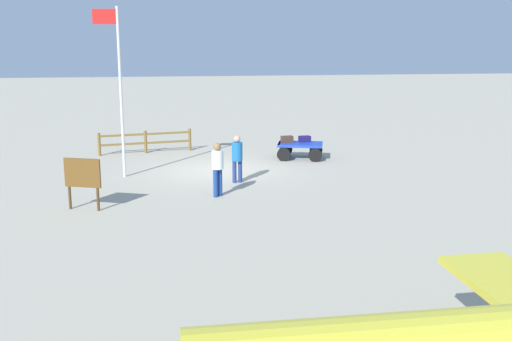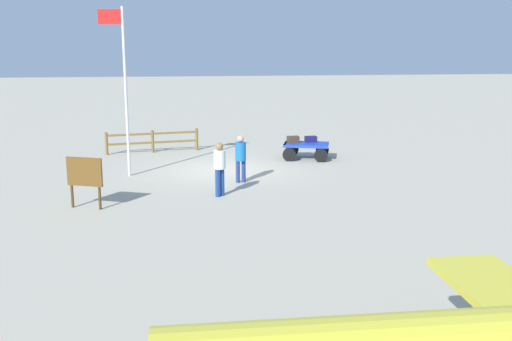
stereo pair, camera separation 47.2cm
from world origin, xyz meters
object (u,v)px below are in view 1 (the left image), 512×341
object	(u,v)px
suitcase_navy	(305,139)
suitcase_dark	(287,139)
luggage_cart	(300,147)
worker_trailing	(237,155)
signboard	(83,176)
worker_lead	(218,165)
flagpole	(118,81)

from	to	relation	value
suitcase_navy	suitcase_dark	distance (m)	0.75
luggage_cart	worker_trailing	distance (m)	4.91
suitcase_dark	signboard	size ratio (longest dim) A/B	0.33
worker_lead	signboard	xyz separation A→B (m)	(3.91, 0.91, -0.03)
luggage_cart	signboard	xyz separation A→B (m)	(7.79, 6.51, 0.51)
signboard	suitcase_navy	bearing A→B (deg)	-139.86
suitcase_navy	worker_lead	distance (m)	7.20
signboard	worker_lead	bearing A→B (deg)	-166.86
worker_lead	flagpole	size ratio (longest dim) A/B	0.29
suitcase_dark	worker_trailing	distance (m)	4.82
luggage_cart	suitcase_navy	bearing A→B (deg)	-132.72
worker_trailing	luggage_cart	bearing A→B (deg)	-128.59
worker_trailing	flagpole	size ratio (longest dim) A/B	0.28
signboard	suitcase_dark	bearing A→B (deg)	-137.26
worker_trailing	suitcase_dark	bearing A→B (deg)	-122.25
suitcase_navy	flagpole	size ratio (longest dim) A/B	0.08
suitcase_navy	worker_trailing	world-z (taller)	worker_trailing
luggage_cart	suitcase_navy	distance (m)	0.50
luggage_cart	suitcase_navy	size ratio (longest dim) A/B	4.25
suitcase_navy	worker_trailing	size ratio (longest dim) A/B	0.30
signboard	luggage_cart	bearing A→B (deg)	-140.14
luggage_cart	worker_trailing	size ratio (longest dim) A/B	1.29
flagpole	signboard	bearing A→B (deg)	78.84
worker_lead	worker_trailing	distance (m)	1.96
luggage_cart	signboard	world-z (taller)	signboard
luggage_cart	worker_trailing	world-z (taller)	worker_trailing
worker_lead	worker_trailing	xyz separation A→B (m)	(-0.83, -1.77, -0.06)
suitcase_dark	signboard	xyz separation A→B (m)	(7.31, 6.76, 0.21)
flagpole	signboard	size ratio (longest dim) A/B	3.93
luggage_cart	signboard	size ratio (longest dim) A/B	1.40
luggage_cart	suitcase_dark	distance (m)	0.62
worker_trailing	flagpole	world-z (taller)	flagpole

